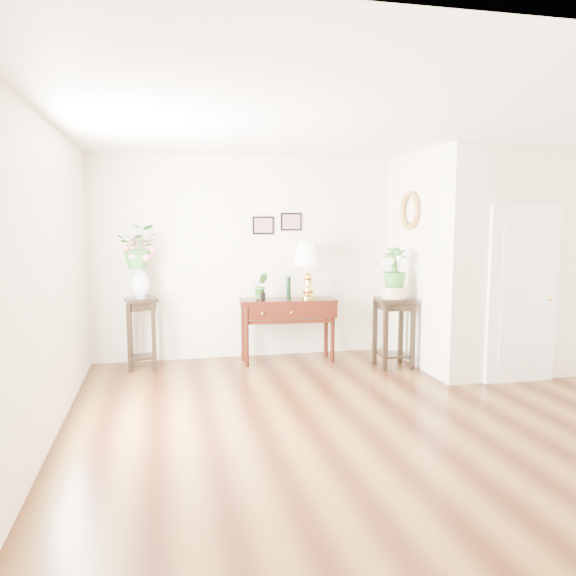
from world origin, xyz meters
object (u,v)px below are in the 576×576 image
object	(u,v)px
plant_stand_a	(142,333)
plant_stand_b	(393,332)
table_lamp	(308,273)
console_table	(288,330)

from	to	relation	value
plant_stand_a	plant_stand_b	world-z (taller)	plant_stand_a
plant_stand_a	plant_stand_b	bearing A→B (deg)	-11.00
table_lamp	plant_stand_b	size ratio (longest dim) A/B	0.85
table_lamp	plant_stand_a	world-z (taller)	table_lamp
table_lamp	plant_stand_b	world-z (taller)	table_lamp
console_table	plant_stand_a	size ratio (longest dim) A/B	1.39
console_table	table_lamp	world-z (taller)	table_lamp
plant_stand_a	plant_stand_b	xyz separation A→B (m)	(3.22, -0.63, -0.01)
plant_stand_b	table_lamp	bearing A→B (deg)	150.70
console_table	plant_stand_b	size ratio (longest dim) A/B	1.41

